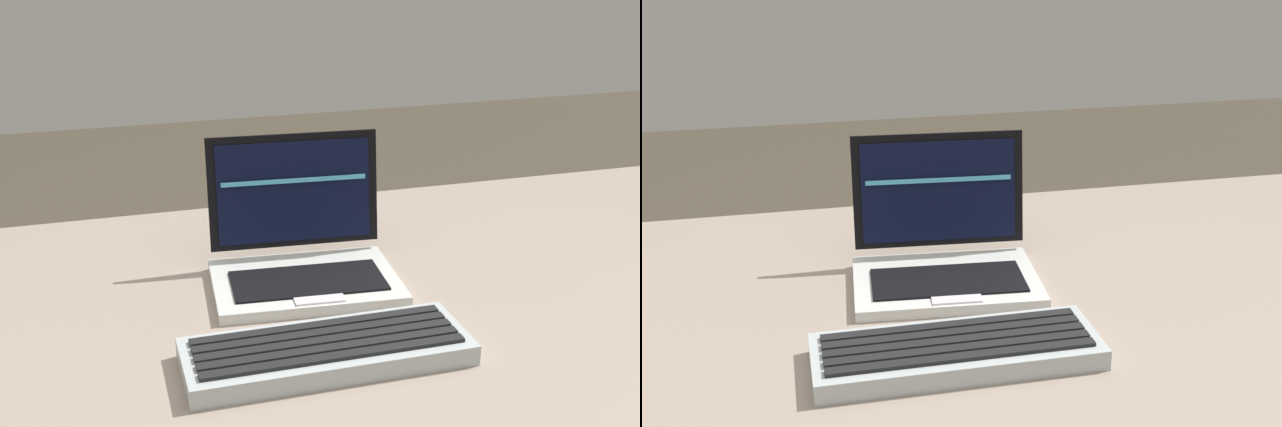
% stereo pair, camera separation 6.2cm
% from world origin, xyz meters
% --- Properties ---
extents(desk, '(1.72, 0.78, 0.76)m').
position_xyz_m(desk, '(0.00, 0.00, 0.68)').
color(desk, '#A29081').
rests_on(desk, ground).
extents(laptop_front, '(0.26, 0.21, 0.18)m').
position_xyz_m(laptop_front, '(0.00, 0.08, 0.80)').
color(laptop_front, silver).
rests_on(laptop_front, desk).
extents(external_keyboard, '(0.32, 0.11, 0.03)m').
position_xyz_m(external_keyboard, '(-0.03, -0.14, 0.77)').
color(external_keyboard, '#B6C0C2').
rests_on(external_keyboard, desk).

